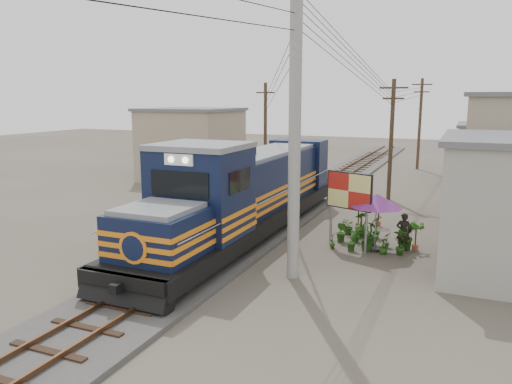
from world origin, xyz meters
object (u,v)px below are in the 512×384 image
at_px(locomotive, 246,195).
at_px(vendor, 403,232).
at_px(billboard, 349,193).
at_px(market_umbrella, 377,201).

xyz_separation_m(locomotive, vendor, (6.54, 0.55, -1.07)).
relative_size(billboard, vendor, 2.03).
xyz_separation_m(locomotive, billboard, (4.49, -0.14, 0.44)).
relative_size(locomotive, billboard, 5.54).
xyz_separation_m(billboard, vendor, (2.05, 0.69, -1.52)).
bearing_deg(vendor, billboard, 6.13).
bearing_deg(locomotive, market_umbrella, 0.60).
relative_size(billboard, market_umbrella, 1.21).
distance_m(locomotive, vendor, 6.65).
bearing_deg(vendor, market_umbrella, 13.46).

